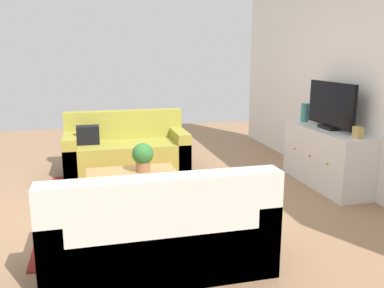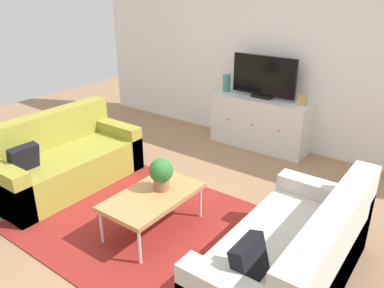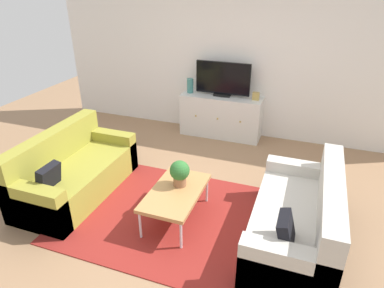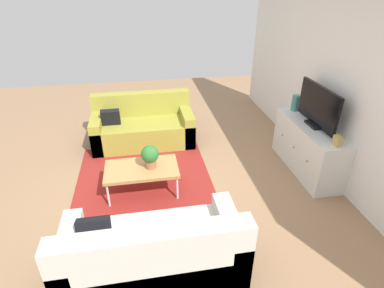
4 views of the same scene
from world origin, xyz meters
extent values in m
plane|color=#997251|center=(0.00, 0.00, 0.00)|extent=(10.00, 10.00, 0.00)
cube|color=white|center=(0.00, 2.55, 1.35)|extent=(6.40, 0.12, 2.70)
cube|color=maroon|center=(0.00, -0.15, 0.01)|extent=(2.50, 1.90, 0.01)
cube|color=olive|center=(-1.35, -0.10, 0.21)|extent=(0.82, 1.69, 0.42)
cube|color=olive|center=(-1.66, -0.10, 0.41)|extent=(0.20, 1.69, 0.82)
cube|color=olive|center=(-1.35, 0.66, 0.28)|extent=(0.82, 0.18, 0.56)
cube|color=olive|center=(-1.35, -0.86, 0.28)|extent=(0.82, 0.18, 0.56)
cube|color=black|center=(-1.30, -0.62, 0.54)|extent=(0.16, 0.30, 0.31)
cube|color=beige|center=(1.35, -0.10, 0.21)|extent=(0.82, 1.69, 0.42)
cube|color=beige|center=(1.66, -0.10, 0.41)|extent=(0.20, 1.69, 0.82)
cube|color=beige|center=(1.35, 0.66, 0.28)|extent=(0.82, 0.18, 0.56)
cube|color=beige|center=(1.35, -0.86, 0.28)|extent=(0.82, 0.18, 0.56)
cube|color=black|center=(1.30, -0.62, 0.54)|extent=(0.17, 0.30, 0.32)
cube|color=#B7844C|center=(0.05, -0.17, 0.37)|extent=(0.55, 0.95, 0.04)
cylinder|color=silver|center=(-0.18, -0.60, 0.17)|extent=(0.03, 0.03, 0.35)
cylinder|color=silver|center=(0.29, -0.60, 0.17)|extent=(0.03, 0.03, 0.35)
cylinder|color=silver|center=(-0.18, 0.27, 0.17)|extent=(0.03, 0.03, 0.35)
cylinder|color=silver|center=(0.29, 0.27, 0.17)|extent=(0.03, 0.03, 0.35)
cylinder|color=#936042|center=(0.05, -0.04, 0.45)|extent=(0.15, 0.15, 0.11)
sphere|color=#2D6B2D|center=(0.05, -0.04, 0.59)|extent=(0.23, 0.23, 0.23)
cube|color=silver|center=(-0.10, 2.27, 0.36)|extent=(1.39, 0.44, 0.73)
sphere|color=#B79338|center=(-0.49, 2.04, 0.40)|extent=(0.03, 0.03, 0.03)
sphere|color=#B79338|center=(-0.10, 2.04, 0.40)|extent=(0.03, 0.03, 0.03)
sphere|color=#B79338|center=(0.29, 2.04, 0.40)|extent=(0.03, 0.03, 0.03)
cube|color=black|center=(-0.10, 2.29, 0.75)|extent=(0.28, 0.16, 0.04)
cube|color=black|center=(-0.10, 2.29, 1.03)|extent=(0.93, 0.04, 0.54)
cylinder|color=teal|center=(-0.67, 2.27, 0.85)|extent=(0.11, 0.11, 0.25)
cube|color=tan|center=(0.48, 2.27, 0.79)|extent=(0.11, 0.07, 0.13)
camera|label=1|loc=(4.24, -0.55, 1.64)|focal=37.68mm
camera|label=2|loc=(2.17, -2.42, 2.20)|focal=35.72mm
camera|label=3|loc=(1.32, -3.11, 2.57)|focal=31.83mm
camera|label=4|loc=(3.44, -0.09, 2.60)|focal=28.48mm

